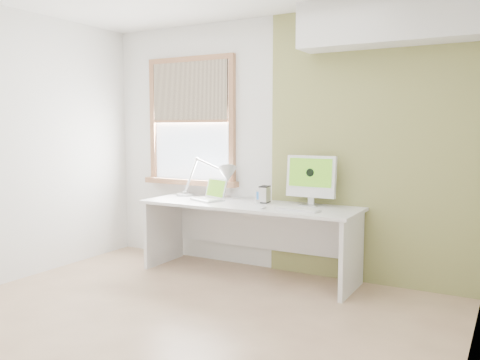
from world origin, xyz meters
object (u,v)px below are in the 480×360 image
Objects in this scene: desk_lamp at (219,177)px; laptop at (211,195)px; external_drive at (265,194)px; imac at (311,178)px; desk at (251,222)px.

desk_lamp is 1.98× the size of laptop.
laptop is (0.01, -0.18, -0.17)m from desk_lamp.
imac is (0.47, 0.06, 0.19)m from external_drive.
imac is at bearing 13.47° from desk.
desk is at bearing -142.53° from external_drive.
laptop is at bearing -168.94° from external_drive.
imac is at bearing -0.61° from desk_lamp.
desk is at bearing -17.77° from desk_lamp.
desk_lamp is 1.04m from imac.
laptop is 0.58m from external_drive.
imac reaches higher than desk_lamp.
desk_lamp reaches higher than laptop.
desk_lamp is at bearing 173.34° from external_drive.
desk_lamp is 0.59m from external_drive.
desk_lamp is at bearing 92.55° from laptop.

